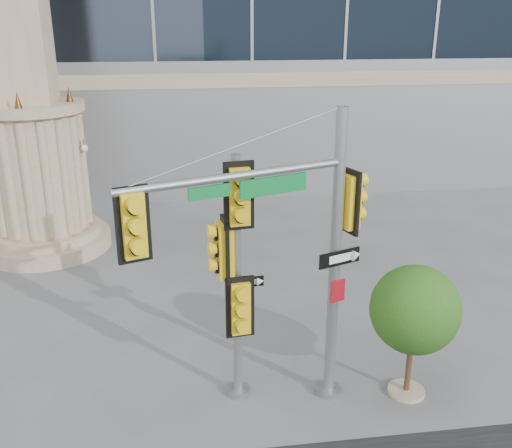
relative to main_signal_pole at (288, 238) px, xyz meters
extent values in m
plane|color=#545456|center=(-0.71, 0.89, -3.83)|extent=(120.00, 120.00, 0.00)
cylinder|color=#9F866C|center=(-6.71, 9.89, -3.58)|extent=(4.40, 4.40, 0.50)
cylinder|color=#9F866C|center=(-6.71, 9.89, -3.18)|extent=(3.80, 3.80, 0.30)
cylinder|color=#9F866C|center=(-6.71, 9.89, -1.03)|extent=(3.00, 3.00, 4.00)
cylinder|color=#9F866C|center=(-6.71, 9.89, 1.12)|extent=(3.50, 3.50, 0.30)
cone|color=#472D14|center=(-5.41, 9.89, 1.52)|extent=(0.24, 0.24, 0.50)
cylinder|color=slate|center=(1.05, 0.39, -3.77)|extent=(0.58, 0.58, 0.12)
cylinder|color=slate|center=(1.05, 0.39, -0.74)|extent=(0.23, 0.23, 6.19)
cylinder|color=slate|center=(-0.99, -0.36, 1.32)|extent=(4.12, 1.63, 0.14)
cube|color=#0E7832|center=(-0.30, -0.13, 1.06)|extent=(1.27, 0.50, 0.33)
cube|color=yellow|center=(-2.73, -1.00, 0.75)|extent=(0.63, 0.47, 1.29)
cube|color=yellow|center=(1.32, 0.49, 0.50)|extent=(0.47, 0.63, 1.29)
cube|color=black|center=(1.10, 0.25, -0.59)|extent=(0.90, 0.36, 0.31)
cube|color=maroon|center=(1.10, 0.25, -1.31)|extent=(0.32, 0.14, 0.47)
cylinder|color=slate|center=(-0.90, 0.63, -3.77)|extent=(0.51, 0.51, 0.13)
cylinder|color=slate|center=(-0.90, 0.63, -1.18)|extent=(0.19, 0.19, 5.31)
cube|color=yellow|center=(-0.87, 0.40, 0.73)|extent=(0.62, 0.37, 1.33)
cube|color=yellow|center=(-1.13, 0.60, -0.43)|extent=(0.37, 0.62, 1.33)
cube|color=yellow|center=(-0.87, 0.40, -1.60)|extent=(0.62, 0.37, 1.33)
cube|color=black|center=(-0.69, 0.52, -1.13)|extent=(0.66, 0.11, 0.21)
cylinder|color=#9F866C|center=(2.73, 0.15, -3.79)|extent=(0.80, 0.80, 0.09)
cylinder|color=#382314|center=(2.73, 0.15, -3.04)|extent=(0.12, 0.12, 1.60)
sphere|color=#1D4F12|center=(2.73, 0.15, -1.79)|extent=(1.86, 1.86, 1.86)
sphere|color=#1D4F12|center=(3.13, 0.37, -2.06)|extent=(1.15, 1.15, 1.15)
sphere|color=#1D4F12|center=(2.42, -0.07, -2.01)|extent=(0.98, 0.98, 0.98)
camera|label=1|loc=(-1.95, -9.73, 3.87)|focal=40.00mm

